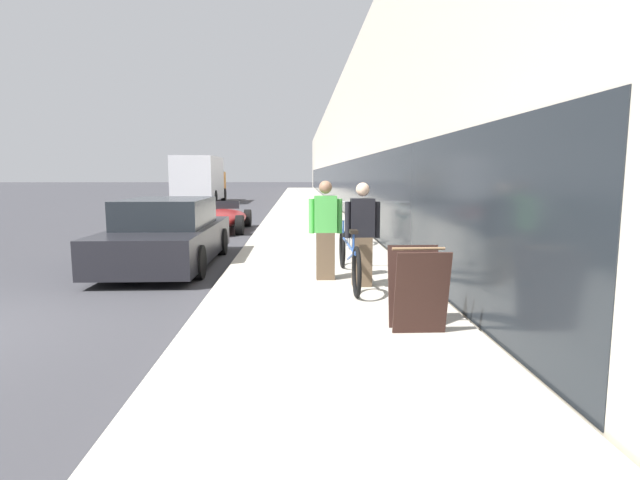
{
  "coord_description": "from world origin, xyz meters",
  "views": [
    {
      "loc": [
        4.38,
        -5.47,
        1.82
      ],
      "look_at": [
        5.16,
        12.52,
        -0.56
      ],
      "focal_mm": 28.0,
      "sensor_mm": 36.0,
      "label": 1
    }
  ],
  "objects_px": {
    "person_bystander": "(325,230)",
    "vintage_roadster_curbside": "(219,218)",
    "cruiser_bike_nearest": "(355,225)",
    "person_rider": "(362,235)",
    "parked_sedan_curbside": "(168,235)",
    "moving_truck": "(200,180)",
    "bike_rack_hoop": "(348,225)",
    "sandwich_board_sign": "(418,289)",
    "tandem_bicycle": "(349,257)"
  },
  "relations": [
    {
      "from": "tandem_bicycle",
      "to": "person_rider",
      "type": "relative_size",
      "value": 1.88
    },
    {
      "from": "tandem_bicycle",
      "to": "bike_rack_hoop",
      "type": "xyz_separation_m",
      "value": [
        0.34,
        3.52,
        0.13
      ]
    },
    {
      "from": "moving_truck",
      "to": "parked_sedan_curbside",
      "type": "bearing_deg",
      "value": -80.71
    },
    {
      "from": "sandwich_board_sign",
      "to": "moving_truck",
      "type": "height_order",
      "value": "moving_truck"
    },
    {
      "from": "sandwich_board_sign",
      "to": "moving_truck",
      "type": "distance_m",
      "value": 28.28
    },
    {
      "from": "cruiser_bike_nearest",
      "to": "moving_truck",
      "type": "xyz_separation_m",
      "value": [
        -7.65,
        20.21,
        0.9
      ]
    },
    {
      "from": "person_rider",
      "to": "tandem_bicycle",
      "type": "bearing_deg",
      "value": 113.15
    },
    {
      "from": "sandwich_board_sign",
      "to": "moving_truck",
      "type": "relative_size",
      "value": 0.14
    },
    {
      "from": "tandem_bicycle",
      "to": "bike_rack_hoop",
      "type": "relative_size",
      "value": 3.42
    },
    {
      "from": "person_bystander",
      "to": "cruiser_bike_nearest",
      "type": "height_order",
      "value": "person_bystander"
    },
    {
      "from": "person_rider",
      "to": "cruiser_bike_nearest",
      "type": "bearing_deg",
      "value": 84.82
    },
    {
      "from": "tandem_bicycle",
      "to": "sandwich_board_sign",
      "type": "xyz_separation_m",
      "value": [
        0.48,
        -2.53,
        0.07
      ]
    },
    {
      "from": "tandem_bicycle",
      "to": "bike_rack_hoop",
      "type": "height_order",
      "value": "tandem_bicycle"
    },
    {
      "from": "vintage_roadster_curbside",
      "to": "moving_truck",
      "type": "bearing_deg",
      "value": 102.87
    },
    {
      "from": "tandem_bicycle",
      "to": "bike_rack_hoop",
      "type": "bearing_deg",
      "value": 84.48
    },
    {
      "from": "parked_sedan_curbside",
      "to": "person_rider",
      "type": "bearing_deg",
      "value": -37.21
    },
    {
      "from": "sandwich_board_sign",
      "to": "vintage_roadster_curbside",
      "type": "xyz_separation_m",
      "value": [
        -3.83,
        11.08,
        -0.21
      ]
    },
    {
      "from": "vintage_roadster_curbside",
      "to": "bike_rack_hoop",
      "type": "bearing_deg",
      "value": -53.76
    },
    {
      "from": "cruiser_bike_nearest",
      "to": "person_bystander",
      "type": "bearing_deg",
      "value": -102.39
    },
    {
      "from": "parked_sedan_curbside",
      "to": "sandwich_board_sign",
      "type": "bearing_deg",
      "value": -51.43
    },
    {
      "from": "cruiser_bike_nearest",
      "to": "parked_sedan_curbside",
      "type": "relative_size",
      "value": 0.4
    },
    {
      "from": "person_rider",
      "to": "bike_rack_hoop",
      "type": "distance_m",
      "value": 3.91
    },
    {
      "from": "person_bystander",
      "to": "bike_rack_hoop",
      "type": "bearing_deg",
      "value": 78.4
    },
    {
      "from": "sandwich_board_sign",
      "to": "parked_sedan_curbside",
      "type": "height_order",
      "value": "parked_sedan_curbside"
    },
    {
      "from": "cruiser_bike_nearest",
      "to": "moving_truck",
      "type": "height_order",
      "value": "moving_truck"
    },
    {
      "from": "person_rider",
      "to": "vintage_roadster_curbside",
      "type": "distance_m",
      "value": 9.61
    },
    {
      "from": "sandwich_board_sign",
      "to": "vintage_roadster_curbside",
      "type": "height_order",
      "value": "sandwich_board_sign"
    },
    {
      "from": "person_bystander",
      "to": "sandwich_board_sign",
      "type": "bearing_deg",
      "value": -72.56
    },
    {
      "from": "bike_rack_hoop",
      "to": "sandwich_board_sign",
      "type": "distance_m",
      "value": 6.05
    },
    {
      "from": "bike_rack_hoop",
      "to": "parked_sedan_curbside",
      "type": "xyz_separation_m",
      "value": [
        -3.72,
        -1.22,
        -0.06
      ]
    },
    {
      "from": "person_rider",
      "to": "bike_rack_hoop",
      "type": "bearing_deg",
      "value": 87.39
    },
    {
      "from": "person_bystander",
      "to": "sandwich_board_sign",
      "type": "xyz_separation_m",
      "value": [
        0.84,
        -2.66,
        -0.33
      ]
    },
    {
      "from": "tandem_bicycle",
      "to": "moving_truck",
      "type": "bearing_deg",
      "value": 105.9
    },
    {
      "from": "cruiser_bike_nearest",
      "to": "sandwich_board_sign",
      "type": "bearing_deg",
      "value": -91.02
    },
    {
      "from": "person_rider",
      "to": "cruiser_bike_nearest",
      "type": "xyz_separation_m",
      "value": [
        0.44,
        4.89,
        -0.36
      ]
    },
    {
      "from": "cruiser_bike_nearest",
      "to": "person_rider",
      "type": "bearing_deg",
      "value": -95.18
    },
    {
      "from": "person_rider",
      "to": "person_bystander",
      "type": "relative_size",
      "value": 0.99
    },
    {
      "from": "person_bystander",
      "to": "vintage_roadster_curbside",
      "type": "bearing_deg",
      "value": 109.55
    },
    {
      "from": "person_rider",
      "to": "moving_truck",
      "type": "distance_m",
      "value": 26.11
    },
    {
      "from": "tandem_bicycle",
      "to": "cruiser_bike_nearest",
      "type": "distance_m",
      "value": 4.55
    },
    {
      "from": "person_rider",
      "to": "bike_rack_hoop",
      "type": "xyz_separation_m",
      "value": [
        0.18,
        3.9,
        -0.26
      ]
    },
    {
      "from": "tandem_bicycle",
      "to": "vintage_roadster_curbside",
      "type": "distance_m",
      "value": 9.18
    },
    {
      "from": "parked_sedan_curbside",
      "to": "moving_truck",
      "type": "relative_size",
      "value": 0.68
    },
    {
      "from": "cruiser_bike_nearest",
      "to": "sandwich_board_sign",
      "type": "xyz_separation_m",
      "value": [
        -0.12,
        -7.04,
        0.04
      ]
    },
    {
      "from": "tandem_bicycle",
      "to": "bike_rack_hoop",
      "type": "distance_m",
      "value": 3.54
    },
    {
      "from": "person_bystander",
      "to": "person_rider",
      "type": "bearing_deg",
      "value": -44.68
    },
    {
      "from": "tandem_bicycle",
      "to": "cruiser_bike_nearest",
      "type": "height_order",
      "value": "cruiser_bike_nearest"
    },
    {
      "from": "tandem_bicycle",
      "to": "sandwich_board_sign",
      "type": "distance_m",
      "value": 2.58
    },
    {
      "from": "person_rider",
      "to": "sandwich_board_sign",
      "type": "relative_size",
      "value": 1.71
    },
    {
      "from": "bike_rack_hoop",
      "to": "vintage_roadster_curbside",
      "type": "height_order",
      "value": "bike_rack_hoop"
    }
  ]
}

